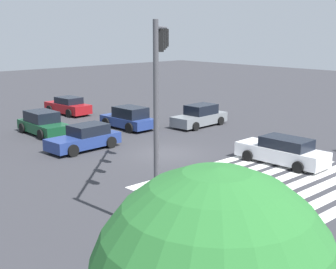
{
  "coord_description": "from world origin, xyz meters",
  "views": [
    {
      "loc": [
        -17.63,
        -18.98,
        6.99
      ],
      "look_at": [
        0.0,
        0.0,
        1.12
      ],
      "focal_mm": 50.0,
      "sensor_mm": 36.0,
      "label": 1
    }
  ],
  "objects": [
    {
      "name": "ground_plane",
      "position": [
        0.0,
        0.0,
        0.0
      ],
      "size": [
        115.85,
        115.85,
        0.0
      ],
      "primitive_type": "plane",
      "color": "#333338"
    },
    {
      "name": "crosswalk_markings",
      "position": [
        0.0,
        -7.08,
        0.0
      ],
      "size": [
        10.85,
        8.2,
        0.01
      ],
      "rotation": [
        0.0,
        0.0,
        1.57
      ],
      "color": "silver",
      "rests_on": "ground_plane"
    },
    {
      "name": "traffic_signal_mast",
      "position": [
        -5.43,
        -5.43,
        5.57
      ],
      "size": [
        5.96,
        5.96,
        7.29
      ],
      "rotation": [
        0.0,
        0.0,
        0.79
      ],
      "color": "#47474C",
      "rests_on": "ground_plane"
    },
    {
      "name": "car_0",
      "position": [
        7.03,
        4.14,
        0.72
      ],
      "size": [
        4.65,
        2.12,
        1.57
      ],
      "rotation": [
        0.0,
        0.0,
        3.19
      ],
      "color": "gray",
      "rests_on": "ground_plane"
    },
    {
      "name": "car_1",
      "position": [
        3.01,
        -5.63,
        0.68
      ],
      "size": [
        2.03,
        4.94,
        1.45
      ],
      "rotation": [
        0.0,
        0.0,
        1.6
      ],
      "color": "silver",
      "rests_on": "ground_plane"
    },
    {
      "name": "car_3",
      "position": [
        -2.73,
        9.49,
        0.72
      ],
      "size": [
        2.15,
        4.44,
        1.56
      ],
      "rotation": [
        0.0,
        0.0,
        -1.59
      ],
      "color": "#144728",
      "rests_on": "ground_plane"
    },
    {
      "name": "car_4",
      "position": [
        2.63,
        6.97,
        0.75
      ],
      "size": [
        2.21,
        4.25,
        1.59
      ],
      "rotation": [
        0.0,
        0.0,
        1.61
      ],
      "color": "navy",
      "rests_on": "ground_plane"
    },
    {
      "name": "car_5",
      "position": [
        2.51,
        15.0,
        0.68
      ],
      "size": [
        2.21,
        4.55,
        1.46
      ],
      "rotation": [
        0.0,
        0.0,
        1.65
      ],
      "color": "maroon",
      "rests_on": "ground_plane"
    },
    {
      "name": "car_6",
      "position": [
        -2.93,
        4.08,
        0.68
      ],
      "size": [
        4.5,
        2.18,
        1.46
      ],
      "rotation": [
        0.0,
        0.0,
        3.2
      ],
      "color": "navy",
      "rests_on": "ground_plane"
    }
  ]
}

